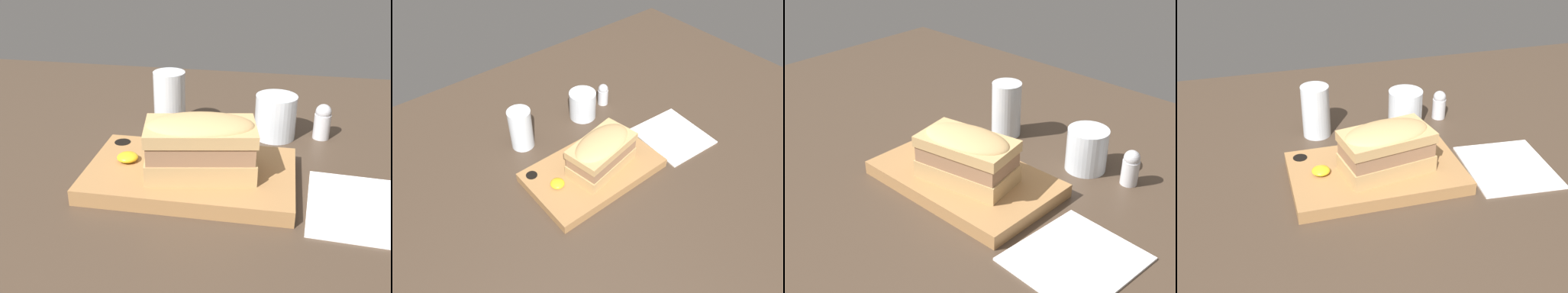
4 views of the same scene
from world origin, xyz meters
TOP-DOWN VIEW (x-y plane):
  - dining_table at (0.00, 0.00)cm, footprint 165.68×112.91cm
  - serving_board at (-1.82, -4.04)cm, footprint 32.84×20.24cm
  - sandwich at (-0.38, -5.21)cm, footprint 18.09×12.06cm
  - mustard_dollop at (-12.29, -3.49)cm, footprint 3.46×3.46cm
  - water_glass at (-9.76, 16.37)cm, footprint 6.20×6.20cm
  - wine_glass at (10.88, 15.93)cm, footprint 7.81×7.81cm
  - napkin at (24.91, -7.40)cm, footprint 17.79×19.38cm
  - salt_shaker at (19.71, 16.93)cm, footprint 3.14×3.14cm

SIDE VIEW (x-z plane):
  - dining_table at x=0.00cm, z-range 0.00..2.00cm
  - napkin at x=24.91cm, z-range 2.00..2.40cm
  - serving_board at x=-1.82cm, z-range 1.97..4.58cm
  - mustard_dollop at x=-12.29cm, z-range 4.54..5.93cm
  - salt_shaker at x=19.71cm, z-range 2.04..8.89cm
  - wine_glass at x=10.88cm, z-range 1.49..9.83cm
  - water_glass at x=-9.76cm, z-range 1.22..12.88cm
  - sandwich at x=-0.38cm, z-range 4.90..14.29cm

